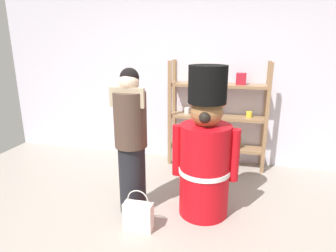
# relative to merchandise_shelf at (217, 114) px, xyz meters

# --- Properties ---
(ground_plane) EXTENTS (6.40, 6.40, 0.00)m
(ground_plane) POSITION_rel_merchandise_shelf_xyz_m (-0.38, -1.98, -0.81)
(ground_plane) COLOR #9E9389
(back_wall) EXTENTS (6.40, 0.12, 2.60)m
(back_wall) POSITION_rel_merchandise_shelf_xyz_m (-0.38, 0.22, 0.49)
(back_wall) COLOR silver
(back_wall) RESTS_ON ground_plane
(merchandise_shelf) EXTENTS (1.43, 0.35, 1.58)m
(merchandise_shelf) POSITION_rel_merchandise_shelf_xyz_m (0.00, 0.00, 0.00)
(merchandise_shelf) COLOR #93704C
(merchandise_shelf) RESTS_ON ground_plane
(teddy_bear_guard) EXTENTS (0.71, 0.56, 1.62)m
(teddy_bear_guard) POSITION_rel_merchandise_shelf_xyz_m (-0.00, -1.38, -0.10)
(teddy_bear_guard) COLOR red
(teddy_bear_guard) RESTS_ON ground_plane
(person_shopper) EXTENTS (0.36, 0.34, 1.59)m
(person_shopper) POSITION_rel_merchandise_shelf_xyz_m (-0.78, -1.52, 0.01)
(person_shopper) COLOR black
(person_shopper) RESTS_ON ground_plane
(shopping_bag) EXTENTS (0.30, 0.13, 0.44)m
(shopping_bag) POSITION_rel_merchandise_shelf_xyz_m (-0.60, -1.85, -0.66)
(shopping_bag) COLOR silver
(shopping_bag) RESTS_ON ground_plane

